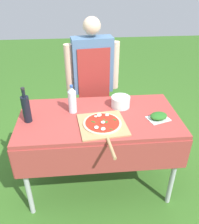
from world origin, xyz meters
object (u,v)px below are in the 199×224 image
at_px(person_cook, 93,78).
at_px(mixing_tub, 121,102).
at_px(prep_table, 99,125).
at_px(oil_bottle, 26,108).
at_px(water_bottle, 72,100).
at_px(herb_container, 159,116).
at_px(pizza_on_peel, 103,125).

relative_size(person_cook, mixing_tub, 8.88).
bearing_deg(mixing_tub, prep_table, -145.52).
height_order(oil_bottle, mixing_tub, oil_bottle).
relative_size(oil_bottle, water_bottle, 1.19).
bearing_deg(prep_table, water_bottle, 157.39).
distance_m(person_cook, mixing_tub, 0.53).
height_order(prep_table, person_cook, person_cook).
bearing_deg(water_bottle, herb_container, -14.46).
height_order(prep_table, pizza_on_peel, pizza_on_peel).
height_order(pizza_on_peel, water_bottle, water_bottle).
bearing_deg(prep_table, herb_container, -10.61).
relative_size(pizza_on_peel, oil_bottle, 2.01).
xyz_separation_m(prep_table, mixing_tub, (0.21, 0.15, 0.14)).
relative_size(prep_table, person_cook, 0.92).
distance_m(pizza_on_peel, oil_bottle, 0.63).
bearing_deg(pizza_on_peel, oil_bottle, 162.12).
xyz_separation_m(oil_bottle, herb_container, (1.09, -0.07, -0.10)).
distance_m(pizza_on_peel, herb_container, 0.48).
distance_m(herb_container, mixing_tub, 0.37).
relative_size(person_cook, water_bottle, 5.88).
height_order(oil_bottle, herb_container, oil_bottle).
height_order(prep_table, mixing_tub, mixing_tub).
distance_m(prep_table, mixing_tub, 0.30).
distance_m(oil_bottle, mixing_tub, 0.83).
xyz_separation_m(person_cook, herb_container, (0.51, -0.72, -0.06)).
xyz_separation_m(water_bottle, mixing_tub, (0.44, 0.05, -0.07)).
bearing_deg(oil_bottle, water_bottle, 17.72).
bearing_deg(pizza_on_peel, herb_container, 1.06).
bearing_deg(water_bottle, oil_bottle, -162.28).
bearing_deg(herb_container, person_cook, 125.18).
bearing_deg(oil_bottle, herb_container, -3.54).
bearing_deg(mixing_tub, oil_bottle, -167.89).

